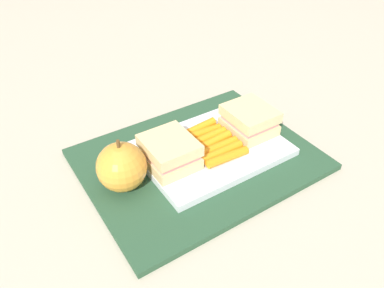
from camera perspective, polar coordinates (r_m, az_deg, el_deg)
The scene contains 7 objects.
ground_plane at distance 0.62m, azimuth 0.96°, elevation -2.65°, with size 2.40×2.40×0.00m, color #B7AD99.
lunchbag_mat at distance 0.62m, azimuth 0.97°, elevation -2.30°, with size 0.36×0.28×0.01m, color #284C33.
food_tray at distance 0.63m, azimuth 2.88°, elevation -0.72°, with size 0.23×0.17×0.01m, color white.
sandwich_half_left at distance 0.65m, azimuth 8.59°, elevation 3.57°, with size 0.07×0.08×0.04m.
sandwich_half_right at distance 0.57m, azimuth -3.38°, elevation -1.20°, with size 0.07×0.08×0.04m.
carrot_sticks_bundle at distance 0.62m, azimuth 2.89°, elevation 0.21°, with size 0.08×0.10×0.02m.
apple at distance 0.55m, azimuth -10.48°, elevation -3.38°, with size 0.07×0.07×0.08m.
Camera 1 is at (0.27, 0.39, 0.41)m, focal length 35.65 mm.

